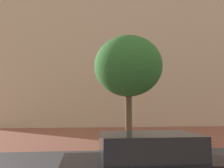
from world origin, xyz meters
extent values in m
plane|color=brown|center=(0.00, 10.00, 0.00)|extent=(120.00, 120.00, 0.00)
cube|color=beige|center=(2.00, 31.71, 9.09)|extent=(26.57, 13.79, 18.19)
cylinder|color=beige|center=(-9.79, 26.32, 10.65)|extent=(2.80, 2.80, 21.29)
cylinder|color=beige|center=(13.78, 26.32, 10.43)|extent=(2.80, 2.80, 20.86)
cube|color=black|center=(0.09, 5.71, 1.17)|extent=(2.26, 1.56, 0.57)
cylinder|color=brown|center=(0.92, 12.88, 1.42)|extent=(0.36, 0.36, 2.84)
ellipsoid|color=#2D6B2D|center=(0.92, 12.88, 4.34)|extent=(3.75, 3.75, 3.37)
camera|label=1|loc=(-1.41, 0.17, 2.07)|focal=37.85mm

